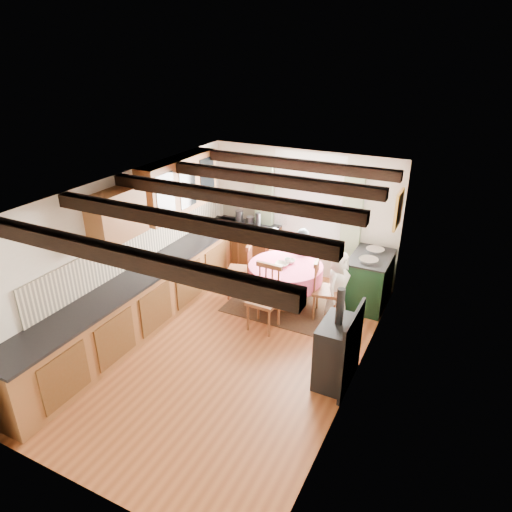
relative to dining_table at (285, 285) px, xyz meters
The scene contains 41 objects.
floor 1.54m from the dining_table, 98.25° to the right, with size 3.60×5.50×0.00m, color #A65A2D.
ceiling 2.52m from the dining_table, 98.25° to the right, with size 3.60×5.50×0.00m, color white.
wall_back 1.53m from the dining_table, 99.53° to the left, with size 3.60×0.00×2.40m, color silver.
wall_front 4.31m from the dining_table, 92.90° to the right, with size 3.60×0.00×2.40m, color silver.
wall_left 2.63m from the dining_table, 143.77° to the right, with size 0.00×5.50×2.40m, color silver.
wall_right 2.32m from the dining_table, 42.94° to the right, with size 0.00×5.50×2.40m, color silver.
beam_a 3.98m from the dining_table, 93.52° to the right, with size 3.60×0.16×0.16m, color black.
beam_b 3.15m from the dining_table, 94.94° to the right, with size 3.60×0.16×0.16m, color black.
beam_c 2.44m from the dining_table, 98.25° to the right, with size 3.60×0.16×0.16m, color black.
beam_d 2.01m from the dining_table, 114.22° to the right, with size 3.60×0.16×0.16m, color black.
beam_e 2.02m from the dining_table, 112.21° to the left, with size 3.60×0.16×0.16m, color black.
splash_left 2.46m from the dining_table, 149.48° to the right, with size 0.02×4.50×0.55m, color beige.
splash_back 1.93m from the dining_table, 134.07° to the left, with size 1.40×0.02×0.55m, color beige.
base_cabinet_left 2.26m from the dining_table, 139.27° to the right, with size 0.60×5.30×0.88m, color brown.
base_cabinet_back 1.60m from the dining_table, 142.38° to the left, with size 1.30×0.60×0.88m, color brown.
worktop_left 2.31m from the dining_table, 138.94° to the right, with size 0.64×5.30×0.04m, color black.
worktop_back 1.67m from the dining_table, 142.95° to the left, with size 1.30×0.64×0.04m, color black.
wall_cabinet_glass 2.44m from the dining_table, behind, with size 0.34×1.80×0.90m, color brown.
wall_cabinet_solid 2.98m from the dining_table, 136.08° to the right, with size 0.34×0.90×0.70m, color brown.
window_frame 1.76m from the dining_table, 95.17° to the left, with size 1.34×0.03×1.54m, color white.
window_pane 1.77m from the dining_table, 95.15° to the left, with size 1.20×0.01×1.40m, color white.
curtain_left 1.68m from the dining_table, 129.38° to the left, with size 0.35×0.10×2.10m, color gray.
curtain_right 1.56m from the dining_table, 57.92° to the left, with size 0.35×0.10×2.10m, color gray.
curtain_rod 2.17m from the dining_table, 95.55° to the left, with size 0.03×0.03×2.00m, color black.
wall_picture 2.20m from the dining_table, 27.91° to the left, with size 0.04×0.50×0.60m, color gold.
wall_plate 2.00m from the dining_table, 56.10° to the left, with size 0.30×0.30×0.02m, color silver.
rug 0.37m from the dining_table, ahead, with size 1.83×1.42×0.01m, color #442F1A.
dining_table is the anchor object (origin of this frame).
chair_near 0.83m from the dining_table, 91.02° to the right, with size 0.45×0.47×1.05m, color brown, non-canonical shape.
chair_left 0.85m from the dining_table, behind, with size 0.44×0.47×1.04m, color brown, non-canonical shape.
chair_right 0.76m from the dining_table, ahead, with size 0.44×0.46×1.02m, color brown, non-canonical shape.
aga_range 1.42m from the dining_table, 27.75° to the left, with size 0.64×0.99×0.91m, color black, non-canonical shape.
cast_iron_stove 2.07m from the dining_table, 47.98° to the right, with size 0.42×0.69×1.39m, color black, non-canonical shape.
child_far 0.67m from the dining_table, 85.72° to the left, with size 0.44×0.29×1.20m, color #33434B.
child_right 0.91m from the dining_table, ahead, with size 0.56×0.37×1.15m, color silver.
bowl_a 0.41m from the dining_table, 132.75° to the right, with size 0.22×0.22×0.05m, color silver.
bowl_b 0.42m from the dining_table, 76.35° to the left, with size 0.17×0.17×0.05m, color silver.
cup 0.43m from the dining_table, 85.14° to the left, with size 0.11×0.11×0.10m, color silver.
canister_tall 1.83m from the dining_table, 145.09° to the left, with size 0.15×0.15×0.26m, color #262628.
canister_wide 1.63m from the dining_table, 140.19° to the left, with size 0.16×0.16×0.18m, color #262628.
canister_slim 1.53m from the dining_table, 136.04° to the left, with size 0.10×0.10×0.28m, color #262628.
Camera 1 is at (2.83, -4.87, 4.09)m, focal length 32.29 mm.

